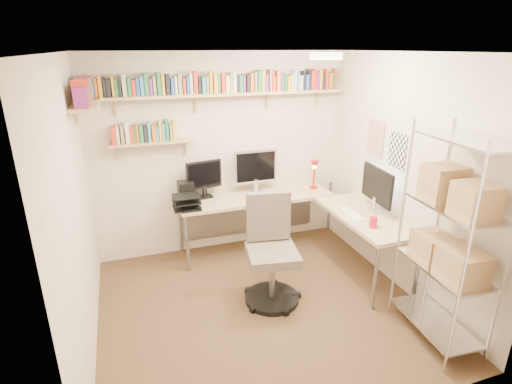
% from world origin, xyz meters
% --- Properties ---
extents(ground, '(3.20, 3.20, 0.00)m').
position_xyz_m(ground, '(0.00, 0.00, 0.00)').
color(ground, '#42281C').
rests_on(ground, ground).
extents(room_shell, '(3.24, 3.04, 2.52)m').
position_xyz_m(room_shell, '(0.00, 0.00, 1.55)').
color(room_shell, beige).
rests_on(room_shell, ground).
extents(wall_shelves, '(3.12, 1.09, 0.80)m').
position_xyz_m(wall_shelves, '(-0.41, 1.30, 2.03)').
color(wall_shelves, tan).
rests_on(wall_shelves, ground).
extents(corner_desk, '(2.34, 1.98, 1.32)m').
position_xyz_m(corner_desk, '(0.49, 0.96, 0.75)').
color(corner_desk, tan).
rests_on(corner_desk, ground).
extents(office_chair, '(0.60, 0.62, 1.14)m').
position_xyz_m(office_chair, '(0.16, 0.13, 0.48)').
color(office_chair, black).
rests_on(office_chair, ground).
extents(wire_rack, '(0.49, 0.88, 1.97)m').
position_xyz_m(wire_rack, '(1.36, -0.94, 1.11)').
color(wire_rack, silver).
rests_on(wire_rack, ground).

